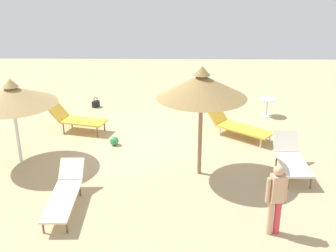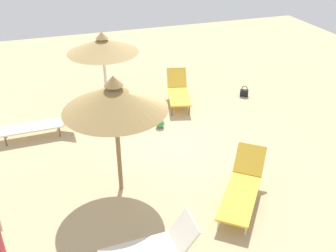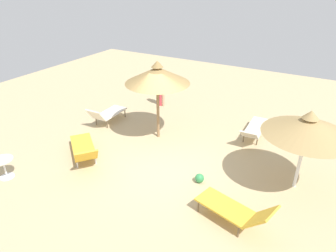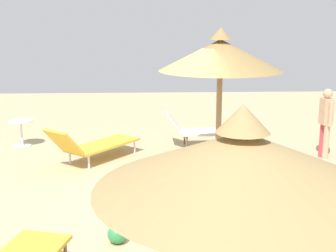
# 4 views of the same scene
# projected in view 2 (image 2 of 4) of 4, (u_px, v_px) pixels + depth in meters

# --- Properties ---
(ground) EXTENTS (24.00, 24.00, 0.10)m
(ground) POSITION_uv_depth(u_px,v_px,m) (163.00, 155.00, 10.48)
(ground) COLOR tan
(parasol_umbrella_far_left) EXTENTS (2.24, 2.24, 2.87)m
(parasol_umbrella_far_left) POSITION_uv_depth(u_px,v_px,m) (114.00, 98.00, 7.98)
(parasol_umbrella_far_left) COLOR olive
(parasol_umbrella_far_left) RESTS_ON ground
(parasol_umbrella_center) EXTENTS (2.33, 2.33, 2.38)m
(parasol_umbrella_center) POSITION_uv_depth(u_px,v_px,m) (102.00, 45.00, 12.40)
(parasol_umbrella_center) COLOR white
(parasol_umbrella_center) RESTS_ON ground
(lounge_chair_edge) EXTENTS (1.92, 2.15, 0.89)m
(lounge_chair_edge) POSITION_uv_depth(u_px,v_px,m) (243.00, 186.00, 8.60)
(lounge_chair_edge) COLOR gold
(lounge_chair_edge) RESTS_ON ground
(lounge_chair_front) EXTENTS (1.12, 2.00, 0.94)m
(lounge_chair_front) POSITION_uv_depth(u_px,v_px,m) (178.00, 91.00, 12.90)
(lounge_chair_front) COLOR gold
(lounge_chair_front) RESTS_ON ground
(lounge_chair_far_right) EXTENTS (2.21, 0.63, 0.73)m
(lounge_chair_far_right) POSITION_uv_depth(u_px,v_px,m) (41.00, 124.00, 11.08)
(lounge_chair_far_right) COLOR silver
(lounge_chair_far_right) RESTS_ON ground
(lounge_chair_near_right) EXTENTS (1.78, 0.70, 0.87)m
(lounge_chair_near_right) POSITION_uv_depth(u_px,v_px,m) (152.00, 248.00, 7.00)
(lounge_chair_near_right) COLOR silver
(lounge_chair_near_right) RESTS_ON ground
(handbag) EXTENTS (0.32, 0.28, 0.39)m
(handbag) POSITION_uv_depth(u_px,v_px,m) (244.00, 93.00, 13.53)
(handbag) COLOR black
(handbag) RESTS_ON ground
(beach_ball) EXTENTS (0.27, 0.27, 0.27)m
(beach_ball) POSITION_uv_depth(u_px,v_px,m) (160.00, 123.00, 11.60)
(beach_ball) COLOR #338C4C
(beach_ball) RESTS_ON ground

